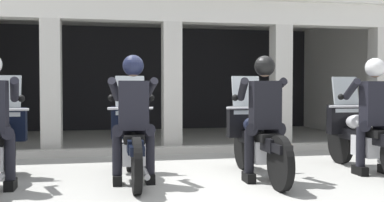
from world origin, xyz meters
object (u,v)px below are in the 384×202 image
object	(u,v)px
motorcycle_center_right	(257,139)
police_officer_center_left	(133,108)
motorcycle_center_left	(132,141)
police_officer_far_right	(374,106)
motorcycle_far_right	(362,136)
police_officer_center_right	(264,107)

from	to	relation	value
motorcycle_center_right	police_officer_center_left	bearing A→B (deg)	-172.38
motorcycle_center_left	police_officer_far_right	size ratio (longest dim) A/B	1.29
motorcycle_center_left	motorcycle_center_right	distance (m)	1.63
motorcycle_center_right	motorcycle_far_right	distance (m)	1.63
police_officer_center_left	motorcycle_far_right	bearing A→B (deg)	3.82
motorcycle_center_left	police_officer_center_left	xyz separation A→B (m)	(-0.00, -0.28, 0.44)
motorcycle_center_right	police_officer_far_right	bearing A→B (deg)	-1.11
motorcycle_far_right	police_officer_far_right	world-z (taller)	police_officer_far_right
police_officer_center_left	motorcycle_center_right	world-z (taller)	police_officer_center_left
police_officer_far_right	police_officer_center_right	bearing A→B (deg)	-173.00
police_officer_center_left	police_officer_center_right	world-z (taller)	same
motorcycle_center_left	motorcycle_center_right	xyz separation A→B (m)	(1.62, -0.17, 0.00)
motorcycle_center_left	motorcycle_far_right	xyz separation A→B (m)	(3.25, -0.03, 0.00)
motorcycle_center_left	police_officer_center_right	size ratio (longest dim) A/B	1.29
police_officer_center_left	motorcycle_center_right	distance (m)	1.69
police_officer_center_left	police_officer_center_right	xyz separation A→B (m)	(1.62, -0.17, 0.00)
motorcycle_center_left	police_officer_center_right	xyz separation A→B (m)	(1.62, -0.46, 0.44)
motorcycle_center_left	motorcycle_center_right	world-z (taller)	same
motorcycle_center_right	motorcycle_far_right	world-z (taller)	same
police_officer_center_right	motorcycle_center_left	bearing A→B (deg)	168.02
motorcycle_center_left	motorcycle_far_right	size ratio (longest dim) A/B	1.00
police_officer_center_left	motorcycle_center_right	size ratio (longest dim) A/B	0.78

